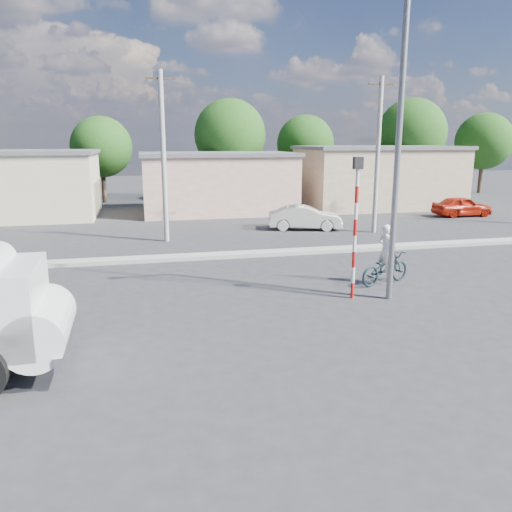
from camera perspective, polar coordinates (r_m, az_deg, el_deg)
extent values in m
plane|color=#2C2D2F|center=(13.66, 0.98, -7.63)|extent=(120.00, 120.00, 0.00)
cube|color=#99968E|center=(21.17, -4.19, 0.07)|extent=(40.00, 0.80, 0.16)
cylinder|color=black|center=(12.91, -27.00, -7.53)|extent=(1.21, 0.38, 1.21)
cylinder|color=#A40B11|center=(12.91, -27.00, -7.53)|extent=(0.60, 0.41, 0.59)
cylinder|color=silver|center=(11.49, -23.35, -7.30)|extent=(1.26, 2.27, 1.21)
cube|color=silver|center=(11.58, -20.99, -9.26)|extent=(0.21, 2.36, 0.31)
imported|color=black|center=(17.66, 14.52, -1.35)|extent=(2.25, 1.43, 1.12)
imported|color=white|center=(17.59, 14.58, -0.30)|extent=(0.62, 0.76, 1.78)
imported|color=beige|center=(27.80, 5.62, 4.39)|extent=(4.26, 2.45, 1.33)
imported|color=#AB1B0A|center=(35.25, 22.48, 5.27)|extent=(3.84, 1.60, 1.30)
cylinder|color=red|center=(15.92, 10.95, -3.89)|extent=(0.11, 0.11, 0.50)
cylinder|color=white|center=(15.79, 11.03, -2.15)|extent=(0.11, 0.11, 0.50)
cylinder|color=red|center=(15.67, 11.11, -0.39)|extent=(0.11, 0.11, 0.50)
cylinder|color=white|center=(15.56, 11.19, 1.40)|extent=(0.11, 0.11, 0.50)
cylinder|color=red|center=(15.47, 11.27, 3.22)|extent=(0.11, 0.11, 0.50)
cylinder|color=white|center=(15.39, 11.35, 5.05)|extent=(0.11, 0.11, 0.50)
cylinder|color=red|center=(15.33, 11.44, 6.90)|extent=(0.11, 0.11, 0.50)
cylinder|color=white|center=(15.29, 11.52, 8.76)|extent=(0.11, 0.11, 0.50)
cube|color=black|center=(15.27, 11.59, 10.37)|extent=(0.28, 0.18, 0.36)
cylinder|color=slate|center=(15.47, 15.90, 11.37)|extent=(0.18, 0.18, 9.00)
cube|color=tan|center=(34.90, -4.49, 8.21)|extent=(10.00, 7.00, 3.80)
cube|color=#59595B|center=(34.79, -4.55, 11.53)|extent=(10.30, 7.30, 0.24)
cube|color=tan|center=(38.50, 13.67, 8.64)|extent=(11.00, 7.00, 4.20)
cube|color=#59595B|center=(38.41, 13.85, 11.94)|extent=(11.30, 7.30, 0.24)
cylinder|color=#38281E|center=(41.63, -17.02, 8.24)|extent=(0.36, 0.36, 3.47)
sphere|color=#2B641E|center=(41.51, -17.26, 11.82)|extent=(4.71, 4.71, 4.71)
cylinder|color=#38281E|center=(41.11, -2.95, 9.24)|extent=(0.36, 0.36, 4.20)
sphere|color=#2B641E|center=(41.02, -3.00, 13.64)|extent=(5.70, 5.70, 5.70)
cylinder|color=#38281E|center=(44.78, 5.57, 9.15)|extent=(0.36, 0.36, 3.64)
sphere|color=#2B641E|center=(44.68, 5.65, 12.65)|extent=(4.94, 4.94, 4.94)
cylinder|color=#38281E|center=(46.60, 17.09, 9.25)|extent=(0.36, 0.36, 4.37)
sphere|color=#2B641E|center=(46.53, 17.36, 13.27)|extent=(5.93, 5.93, 5.93)
cylinder|color=#38281E|center=(51.84, 24.30, 8.70)|extent=(0.36, 0.36, 3.81)
sphere|color=#2B641E|center=(51.76, 24.60, 11.84)|extent=(5.17, 5.17, 5.17)
cylinder|color=#99968E|center=(24.44, -10.52, 10.91)|extent=(0.24, 0.24, 8.00)
cube|color=#38281E|center=(24.59, -10.89, 19.32)|extent=(1.40, 0.08, 0.08)
cylinder|color=#99968E|center=(27.24, 13.72, 10.96)|extent=(0.24, 0.24, 8.00)
cube|color=#38281E|center=(27.37, 14.14, 18.51)|extent=(1.40, 0.08, 0.08)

